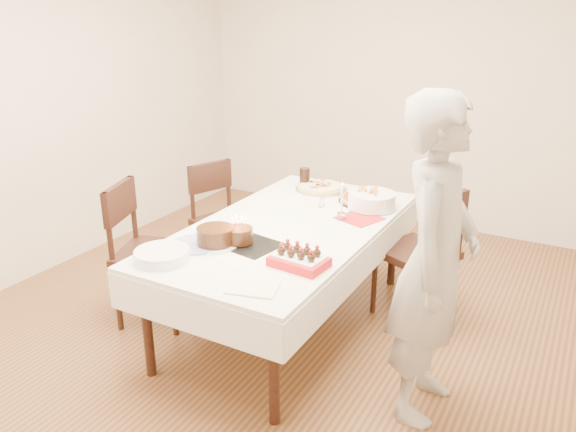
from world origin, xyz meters
The scene contains 22 objects.
floor centered at (0.00, 0.00, 0.00)m, with size 5.00×5.00×0.00m, color #4F311B.
wall_back centered at (0.00, 2.50, 1.35)m, with size 4.50×0.04×2.70m, color beige.
wall_left centered at (-2.25, 0.00, 1.35)m, with size 0.04×5.00×2.70m, color beige.
dining_table centered at (-0.01, 0.05, 0.38)m, with size 1.14×2.14×0.75m, color silver.
chair_right_savory centered at (0.74, 0.59, 0.50)m, with size 0.51×0.51×1.00m, color black, non-canonical shape.
chair_left_savory centered at (-0.82, 0.47, 0.48)m, with size 0.49×0.49×0.95m, color black, non-canonical shape.
chair_left_dessert centered at (-0.87, -0.33, 0.51)m, with size 0.52×0.52×1.02m, color black, non-canonical shape.
person centered at (1.09, -0.34, 0.89)m, with size 0.65×0.42×1.77m, color #AFAAA5.
pizza_white centered at (-0.15, 0.86, 0.77)m, with size 0.42×0.42×0.04m, color beige.
pizza_pepperoni centered at (0.28, 0.77, 0.77)m, with size 0.42×0.42×0.04m, color red.
red_placemat centered at (0.36, 0.41, 0.75)m, with size 0.27×0.27×0.01m, color #B21E1E.
pasta_bowl centered at (0.36, 0.65, 0.81)m, with size 0.35×0.35×0.11m, color white.
taper_candle centered at (0.26, 0.33, 0.89)m, with size 0.06×0.06×0.27m, color white.
shaker_pair centered at (0.03, 0.49, 0.79)m, with size 0.07×0.07×0.08m, color white, non-canonical shape.
cola_glass centered at (-0.31, 0.89, 0.83)m, with size 0.08×0.08×0.15m, color black.
layer_cake centered at (-0.23, -0.45, 0.81)m, with size 0.29×0.29×0.12m, color black.
cake_board centered at (-0.03, -0.35, 0.75)m, with size 0.30×0.30×0.01m, color black.
birthday_cake centered at (-0.11, -0.37, 0.84)m, with size 0.17×0.17×0.16m, color #381F0F.
strawberry_box centered at (0.36, -0.47, 0.79)m, with size 0.31×0.21×0.08m, color red, non-canonical shape.
box_lid centered at (0.28, -0.84, 0.75)m, with size 0.26×0.17×0.02m, color beige.
plate_stack centered at (-0.37, -0.79, 0.78)m, with size 0.32×0.32×0.06m, color white.
china_plate centered at (-0.33, -0.51, 0.76)m, with size 0.32×0.32×0.01m, color white.
Camera 1 is at (1.71, -3.02, 2.12)m, focal length 35.00 mm.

